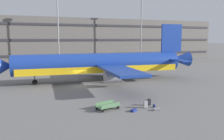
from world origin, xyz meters
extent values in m
plane|color=slate|center=(0.00, 0.00, 0.00)|extent=(600.00, 600.00, 0.00)
cube|color=#605B56|center=(0.00, 47.66, 7.40)|extent=(126.43, 17.28, 14.80)
cube|color=#2D2D33|center=(0.00, 38.92, 2.47)|extent=(125.16, 0.24, 0.70)
cube|color=#2D2D33|center=(0.00, 38.92, 7.40)|extent=(125.16, 0.24, 0.70)
cube|color=#2D2D33|center=(0.00, 38.92, 12.34)|extent=(125.16, 0.24, 0.70)
cylinder|color=navy|center=(4.09, 2.20, 3.40)|extent=(30.62, 5.63, 3.64)
cube|color=yellow|center=(4.09, 2.20, 2.40)|extent=(29.40, 5.47, 1.17)
cone|color=navy|center=(-12.11, 3.27, 3.40)|extent=(3.13, 3.64, 3.46)
cone|color=navy|center=(20.55, 1.12, 3.67)|extent=(4.55, 3.19, 2.91)
cube|color=navy|center=(18.68, 1.25, 7.95)|extent=(4.38, 0.65, 5.46)
cube|color=navy|center=(18.05, -2.18, 3.86)|extent=(2.15, 5.57, 0.20)
cube|color=navy|center=(18.51, 4.73, 3.86)|extent=(2.15, 5.57, 0.20)
cube|color=navy|center=(4.55, -6.06, 3.13)|extent=(5.23, 13.05, 0.36)
cube|color=navy|center=(5.62, 10.34, 3.13)|extent=(5.23, 13.05, 0.36)
cylinder|color=#9E9EA3|center=(4.20, -3.73, 1.83)|extent=(2.73, 2.17, 2.00)
cylinder|color=#9E9EA3|center=(4.97, 8.07, 1.83)|extent=(2.73, 2.17, 2.00)
cylinder|color=black|center=(-7.46, 2.96, 0.45)|extent=(0.92, 0.41, 0.90)
cylinder|color=slate|center=(-7.46, 2.96, 1.24)|extent=(0.20, 0.20, 1.58)
cylinder|color=black|center=(5.20, 0.58, 0.45)|extent=(0.92, 0.41, 0.90)
cylinder|color=slate|center=(5.20, 0.58, 1.24)|extent=(0.20, 0.20, 1.58)
cylinder|color=black|center=(5.40, 3.67, 0.45)|extent=(0.92, 0.41, 0.90)
cylinder|color=slate|center=(5.40, 3.67, 1.24)|extent=(0.20, 0.20, 1.58)
cylinder|color=gray|center=(0.57, 31.32, 9.60)|extent=(0.36, 0.36, 19.21)
cylinder|color=gray|center=(27.66, 31.32, 10.29)|extent=(0.36, 0.36, 20.58)
cube|color=gray|center=(4.53, -16.74, 0.13)|extent=(0.84, 0.68, 0.26)
cube|color=black|center=(4.89, -16.87, 0.13)|extent=(0.11, 0.23, 0.02)
cube|color=gray|center=(3.83, -15.47, 0.44)|extent=(0.47, 0.22, 0.79)
cylinder|color=#333338|center=(3.70, -15.53, 0.89)|extent=(0.02, 0.02, 0.12)
cylinder|color=#333338|center=(3.96, -15.53, 0.89)|extent=(0.02, 0.02, 0.12)
cube|color=black|center=(3.83, -15.53, 0.95)|extent=(0.26, 0.03, 0.02)
cylinder|color=black|center=(3.64, -15.38, 0.03)|extent=(0.02, 0.05, 0.05)
cylinder|color=black|center=(4.01, -15.38, 0.03)|extent=(0.02, 0.05, 0.05)
cylinder|color=black|center=(3.64, -15.56, 0.03)|extent=(0.02, 0.05, 0.05)
cylinder|color=black|center=(4.02, -15.55, 0.03)|extent=(0.02, 0.05, 0.05)
cube|color=navy|center=(2.00, -16.13, 0.13)|extent=(0.82, 0.70, 0.25)
cube|color=black|center=(1.67, -16.31, 0.13)|extent=(0.12, 0.20, 0.02)
cube|color=black|center=(4.70, -14.70, 0.41)|extent=(0.47, 0.32, 0.73)
cylinder|color=#333338|center=(4.60, -14.79, 0.83)|extent=(0.02, 0.02, 0.11)
cylinder|color=#333338|center=(4.83, -14.72, 0.83)|extent=(0.02, 0.02, 0.11)
cube|color=black|center=(4.71, -14.76, 0.89)|extent=(0.24, 0.09, 0.02)
cylinder|color=black|center=(4.51, -14.67, 0.03)|extent=(0.03, 0.05, 0.05)
cylinder|color=black|center=(4.84, -14.57, 0.03)|extent=(0.03, 0.05, 0.05)
cylinder|color=black|center=(4.55, -14.83, 0.03)|extent=(0.03, 0.05, 0.05)
cylinder|color=black|center=(4.89, -14.73, 0.03)|extent=(0.03, 0.05, 0.05)
ellipsoid|color=navy|center=(4.83, -15.67, 0.21)|extent=(0.32, 0.38, 0.42)
ellipsoid|color=navy|center=(4.94, -15.65, 0.15)|extent=(0.16, 0.25, 0.19)
torus|color=black|center=(4.79, -15.68, 0.43)|extent=(0.03, 0.08, 0.08)
cube|color=black|center=(4.69, -15.61, 0.21)|extent=(0.03, 0.04, 0.36)
cube|color=black|center=(4.73, -15.79, 0.21)|extent=(0.03, 0.04, 0.36)
cube|color=#4C724C|center=(-0.43, -14.44, 0.42)|extent=(2.85, 1.92, 0.12)
cylinder|color=#4C4C51|center=(-2.02, -14.86, 0.18)|extent=(0.69, 0.23, 0.05)
cube|color=#4C724C|center=(-0.27, -15.03, 0.62)|extent=(2.40, 0.67, 0.40)
cube|color=#4C724C|center=(-0.58, -13.84, 0.62)|extent=(2.40, 0.67, 0.40)
cylinder|color=black|center=(-1.29, -15.24, 0.18)|extent=(0.37, 0.19, 0.36)
cylinder|color=black|center=(-1.57, -14.17, 0.18)|extent=(0.37, 0.19, 0.36)
cylinder|color=black|center=(0.72, -14.70, 0.18)|extent=(0.37, 0.19, 0.36)
cylinder|color=black|center=(0.44, -13.64, 0.18)|extent=(0.37, 0.19, 0.36)
camera|label=1|loc=(-8.82, -38.11, 7.90)|focal=37.15mm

